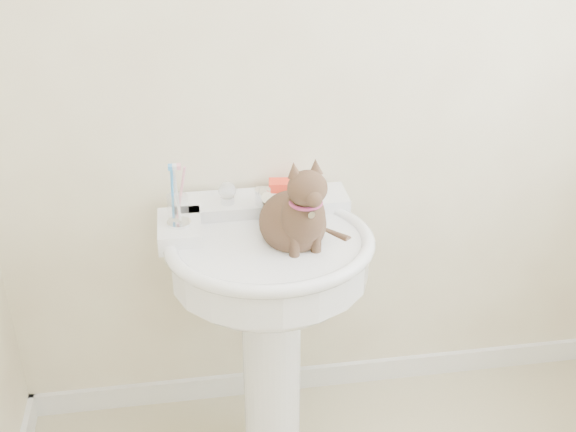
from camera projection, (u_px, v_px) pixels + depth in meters
name	position (u px, v px, depth m)	size (l,w,h in m)	color
wall_back	(339.00, 64.00, 2.18)	(2.20, 0.00, 2.50)	beige
baseboard_back	(329.00, 375.00, 2.75)	(2.20, 0.02, 0.09)	white
pedestal_sink	(269.00, 282.00, 2.16)	(0.63, 0.62, 0.86)	white
faucet	(263.00, 191.00, 2.19)	(0.28, 0.12, 0.14)	silver
soap_bar	(283.00, 185.00, 2.29)	(0.09, 0.06, 0.03)	red
toothbrush_cup	(178.00, 209.00, 2.08)	(0.07, 0.07, 0.18)	silver
cat	(296.00, 218.00, 2.05)	(0.21, 0.27, 0.39)	#533225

